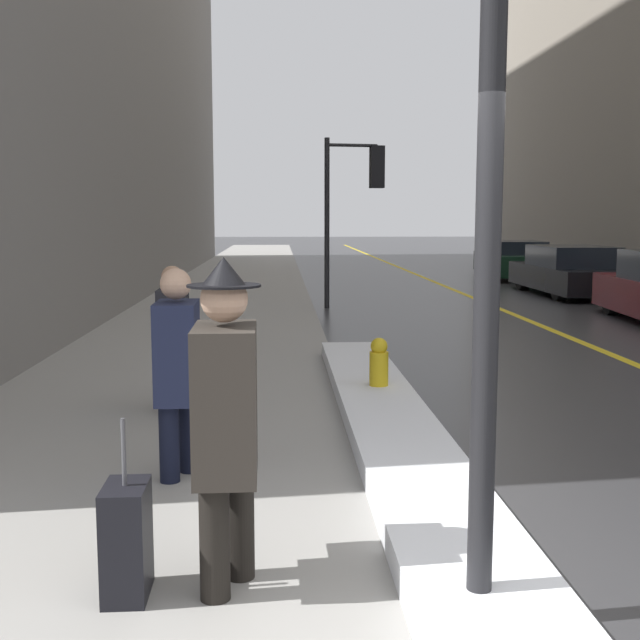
{
  "coord_description": "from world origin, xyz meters",
  "views": [
    {
      "loc": [
        -0.76,
        -3.03,
        1.95
      ],
      "look_at": [
        -0.4,
        4.0,
        1.05
      ],
      "focal_mm": 45.0,
      "sensor_mm": 36.0,
      "label": 1
    }
  ],
  "objects_px": {
    "pedestrian_nearside": "(226,412)",
    "pedestrian_with_shoulder_bag": "(174,331)",
    "lamp_post": "(494,6)",
    "rolling_suitcase": "(127,541)",
    "pedestrian_trailing": "(177,363)",
    "traffic_light_near": "(358,186)",
    "parked_car_black": "(570,272)",
    "parked_car_dark_green": "(513,260)",
    "fire_hydrant": "(379,371)"
  },
  "relations": [
    {
      "from": "pedestrian_nearside",
      "to": "pedestrian_with_shoulder_bag",
      "type": "height_order",
      "value": "pedestrian_nearside"
    },
    {
      "from": "lamp_post",
      "to": "pedestrian_nearside",
      "type": "relative_size",
      "value": 2.72
    },
    {
      "from": "lamp_post",
      "to": "rolling_suitcase",
      "type": "xyz_separation_m",
      "value": [
        -1.74,
        0.38,
        -2.56
      ]
    },
    {
      "from": "pedestrian_trailing",
      "to": "pedestrian_nearside",
      "type": "bearing_deg",
      "value": 13.63
    },
    {
      "from": "pedestrian_nearside",
      "to": "rolling_suitcase",
      "type": "xyz_separation_m",
      "value": [
        -0.51,
        -0.07,
        -0.65
      ]
    },
    {
      "from": "traffic_light_near",
      "to": "pedestrian_trailing",
      "type": "bearing_deg",
      "value": -110.03
    },
    {
      "from": "parked_car_black",
      "to": "parked_car_dark_green",
      "type": "bearing_deg",
      "value": -1.29
    },
    {
      "from": "pedestrian_with_shoulder_bag",
      "to": "rolling_suitcase",
      "type": "xyz_separation_m",
      "value": [
        0.27,
        -4.04,
        -0.52
      ]
    },
    {
      "from": "parked_car_black",
      "to": "parked_car_dark_green",
      "type": "xyz_separation_m",
      "value": [
        0.15,
        5.57,
        0.0
      ]
    },
    {
      "from": "lamp_post",
      "to": "parked_car_dark_green",
      "type": "relative_size",
      "value": 1.04
    },
    {
      "from": "pedestrian_nearside",
      "to": "parked_car_dark_green",
      "type": "xyz_separation_m",
      "value": [
        7.83,
        21.5,
        -0.37
      ]
    },
    {
      "from": "pedestrian_with_shoulder_bag",
      "to": "fire_hydrant",
      "type": "height_order",
      "value": "pedestrian_with_shoulder_bag"
    },
    {
      "from": "traffic_light_near",
      "to": "pedestrian_with_shoulder_bag",
      "type": "height_order",
      "value": "traffic_light_near"
    },
    {
      "from": "pedestrian_trailing",
      "to": "pedestrian_with_shoulder_bag",
      "type": "height_order",
      "value": "pedestrian_trailing"
    },
    {
      "from": "lamp_post",
      "to": "pedestrian_trailing",
      "type": "relative_size",
      "value": 3.01
    },
    {
      "from": "pedestrian_nearside",
      "to": "rolling_suitcase",
      "type": "bearing_deg",
      "value": -83.04
    },
    {
      "from": "lamp_post",
      "to": "pedestrian_trailing",
      "type": "height_order",
      "value": "lamp_post"
    },
    {
      "from": "traffic_light_near",
      "to": "rolling_suitcase",
      "type": "height_order",
      "value": "traffic_light_near"
    },
    {
      "from": "rolling_suitcase",
      "to": "fire_hydrant",
      "type": "height_order",
      "value": "rolling_suitcase"
    },
    {
      "from": "traffic_light_near",
      "to": "rolling_suitcase",
      "type": "relative_size",
      "value": 3.83
    },
    {
      "from": "pedestrian_nearside",
      "to": "fire_hydrant",
      "type": "relative_size",
      "value": 2.51
    },
    {
      "from": "pedestrian_trailing",
      "to": "parked_car_black",
      "type": "relative_size",
      "value": 0.33
    },
    {
      "from": "lamp_post",
      "to": "rolling_suitcase",
      "type": "height_order",
      "value": "lamp_post"
    },
    {
      "from": "pedestrian_with_shoulder_bag",
      "to": "pedestrian_nearside",
      "type": "bearing_deg",
      "value": 10.26
    },
    {
      "from": "traffic_light_near",
      "to": "parked_car_dark_green",
      "type": "height_order",
      "value": "traffic_light_near"
    },
    {
      "from": "fire_hydrant",
      "to": "pedestrian_with_shoulder_bag",
      "type": "bearing_deg",
      "value": -173.18
    },
    {
      "from": "pedestrian_trailing",
      "to": "pedestrian_with_shoulder_bag",
      "type": "xyz_separation_m",
      "value": [
        -0.3,
        2.12,
        -0.06
      ]
    },
    {
      "from": "traffic_light_near",
      "to": "parked_car_dark_green",
      "type": "bearing_deg",
      "value": 46.41
    },
    {
      "from": "pedestrian_trailing",
      "to": "parked_car_dark_green",
      "type": "relative_size",
      "value": 0.35
    },
    {
      "from": "rolling_suitcase",
      "to": "pedestrian_trailing",
      "type": "bearing_deg",
      "value": 178.1
    },
    {
      "from": "parked_car_black",
      "to": "lamp_post",
      "type": "bearing_deg",
      "value": 158.79
    },
    {
      "from": "pedestrian_nearside",
      "to": "parked_car_black",
      "type": "relative_size",
      "value": 0.37
    },
    {
      "from": "pedestrian_nearside",
      "to": "pedestrian_with_shoulder_bag",
      "type": "bearing_deg",
      "value": -169.74
    },
    {
      "from": "traffic_light_near",
      "to": "parked_car_black",
      "type": "relative_size",
      "value": 0.77
    },
    {
      "from": "parked_car_dark_green",
      "to": "traffic_light_near",
      "type": "bearing_deg",
      "value": 149.67
    },
    {
      "from": "pedestrian_trailing",
      "to": "fire_hydrant",
      "type": "relative_size",
      "value": 2.26
    },
    {
      "from": "pedestrian_with_shoulder_bag",
      "to": "fire_hydrant",
      "type": "xyz_separation_m",
      "value": [
        2.11,
        0.25,
        -0.47
      ]
    },
    {
      "from": "pedestrian_nearside",
      "to": "parked_car_dark_green",
      "type": "distance_m",
      "value": 22.88
    },
    {
      "from": "pedestrian_nearside",
      "to": "fire_hydrant",
      "type": "distance_m",
      "value": 4.47
    },
    {
      "from": "lamp_post",
      "to": "pedestrian_nearside",
      "type": "distance_m",
      "value": 2.31
    },
    {
      "from": "parked_car_dark_green",
      "to": "fire_hydrant",
      "type": "relative_size",
      "value": 6.53
    },
    {
      "from": "pedestrian_nearside",
      "to": "fire_hydrant",
      "type": "height_order",
      "value": "pedestrian_nearside"
    },
    {
      "from": "pedestrian_trailing",
      "to": "parked_car_black",
      "type": "height_order",
      "value": "pedestrian_trailing"
    },
    {
      "from": "pedestrian_nearside",
      "to": "pedestrian_with_shoulder_bag",
      "type": "distance_m",
      "value": 4.05
    },
    {
      "from": "traffic_light_near",
      "to": "pedestrian_trailing",
      "type": "distance_m",
      "value": 11.91
    },
    {
      "from": "lamp_post",
      "to": "pedestrian_with_shoulder_bag",
      "type": "relative_size",
      "value": 3.22
    },
    {
      "from": "pedestrian_nearside",
      "to": "parked_car_black",
      "type": "height_order",
      "value": "pedestrian_nearside"
    },
    {
      "from": "traffic_light_near",
      "to": "pedestrian_with_shoulder_bag",
      "type": "xyz_separation_m",
      "value": [
        -2.78,
        -9.4,
        -1.81
      ]
    },
    {
      "from": "parked_car_black",
      "to": "fire_hydrant",
      "type": "distance_m",
      "value": 13.32
    },
    {
      "from": "rolling_suitcase",
      "to": "parked_car_black",
      "type": "bearing_deg",
      "value": 152.0
    }
  ]
}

